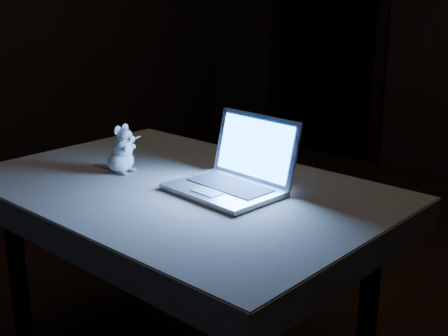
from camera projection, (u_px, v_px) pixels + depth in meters
The scene contains 6 objects.
floor at pixel (245, 312), 2.61m from camera, with size 5.00×5.00×0.00m, color black.
doorway at pixel (328, 24), 4.81m from camera, with size 1.06×0.36×2.13m, color black, non-canonical shape.
table at pixel (182, 280), 2.15m from camera, with size 1.32×0.85×0.71m, color black, non-canonical shape.
tablecloth at pixel (170, 192), 2.11m from camera, with size 1.42×0.95×0.10m, color beige, non-canonical shape.
laptop at pixel (223, 157), 1.93m from camera, with size 0.35×0.31×0.24m, color #ACABAF, non-canonical shape.
plush_mouse at pixel (120, 149), 2.15m from camera, with size 0.13×0.13×0.17m, color white, non-canonical shape.
Camera 1 is at (1.40, -1.84, 1.37)m, focal length 48.00 mm.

